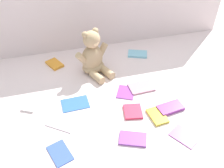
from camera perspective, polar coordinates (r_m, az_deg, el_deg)
The scene contains 16 objects.
ground_plane at distance 1.40m, azimuth -0.28°, elevation -0.46°, with size 3.20×3.20×0.00m, color silver.
backdrop_drape at distance 1.62m, azimuth -4.70°, elevation 18.46°, with size 1.86×0.03×0.63m, color silver.
teddy_bear at distance 1.45m, azimuth -4.37°, elevation 6.19°, with size 0.22×0.23×0.27m.
book_case_0 at distance 1.30m, azimuth -8.45°, elevation -4.43°, with size 0.10×0.14×0.01m, color #3060A8.
book_case_1 at distance 1.25m, azimuth 4.82°, elevation -6.32°, with size 0.09×0.10×0.01m, color #CE2A46.
book_case_2 at distance 1.35m, azimuth -18.00°, elevation -4.37°, with size 0.07×0.11×0.01m, color silver.
book_case_3 at distance 1.29m, azimuth 13.25°, elevation -5.35°, with size 0.07×0.13×0.02m, color #843092.
book_case_4 at distance 1.36m, azimuth 3.20°, elevation -1.82°, with size 0.09×0.11×0.01m, color #7F3392.
book_case_5 at distance 1.66m, azimuth 5.87°, elevation 6.89°, with size 0.08×0.12×0.01m, color #77BDD8.
book_case_6 at distance 1.39m, azimuth 6.74°, elevation -0.75°, with size 0.09×0.13×0.01m, color #AE778B.
book_case_7 at distance 1.12m, azimuth -11.86°, elevation -15.19°, with size 0.08×0.12×0.01m, color #3956AE.
book_case_9 at distance 1.25m, azimuth 10.36°, elevation -7.20°, with size 0.07×0.11×0.01m, color gold.
book_case_10 at distance 1.22m, azimuth -11.47°, elevation -8.77°, with size 0.08×0.14×0.01m, color #A5939C.
book_case_11 at distance 1.59m, azimuth -13.05°, elevation 4.49°, with size 0.07×0.11×0.01m, color orange.
book_case_12 at distance 1.19m, azimuth 16.32°, elevation -11.36°, with size 0.08×0.12×0.01m, color #893B8B.
book_case_13 at distance 1.14m, azimuth 4.84°, elevation -12.41°, with size 0.08×0.12×0.01m, color purple.
Camera 1 is at (-0.27, -1.03, 0.91)m, focal length 39.82 mm.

